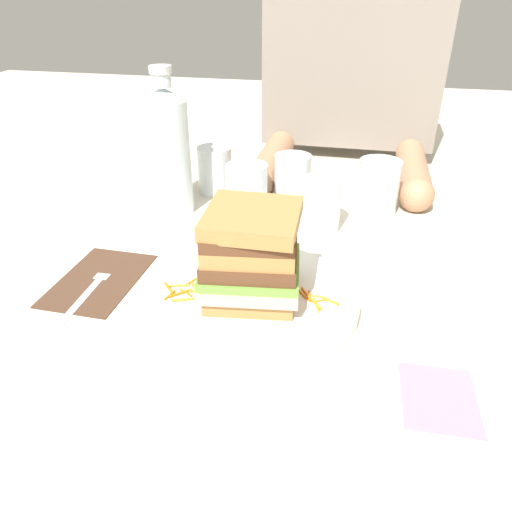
{
  "coord_description": "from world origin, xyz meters",
  "views": [
    {
      "loc": [
        0.1,
        -0.53,
        0.37
      ],
      "look_at": [
        -0.02,
        0.0,
        0.06
      ],
      "focal_mm": 34.1,
      "sensor_mm": 36.0,
      "label": 1
    }
  ],
  "objects": [
    {
      "name": "juice_glass",
      "position": [
        0.04,
        0.2,
        0.04
      ],
      "size": [
        0.07,
        0.07,
        0.09
      ],
      "color": "white",
      "rests_on": "ground_plane"
    },
    {
      "name": "diner_across",
      "position": [
        0.06,
        0.61,
        0.28
      ],
      "size": [
        0.39,
        0.44,
        0.57
      ],
      "color": "tan",
      "rests_on": "ground_plane"
    },
    {
      "name": "carrot_shred_12",
      "position": [
        0.08,
        -0.02,
        0.02
      ],
      "size": [
        0.02,
        0.02,
        0.0
      ],
      "primitive_type": "cylinder",
      "rotation": [
        0.0,
        1.57,
        5.76
      ],
      "color": "orange",
      "rests_on": "main_plate"
    },
    {
      "name": "carrot_shred_6",
      "position": [
        -0.1,
        -0.02,
        0.02
      ],
      "size": [
        0.01,
        0.02,
        0.0
      ],
      "primitive_type": "cylinder",
      "rotation": [
        0.0,
        1.57,
        1.14
      ],
      "color": "orange",
      "rests_on": "main_plate"
    },
    {
      "name": "carrot_shred_17",
      "position": [
        0.05,
        -0.02,
        0.02
      ],
      "size": [
        0.02,
        0.02,
        0.0
      ],
      "primitive_type": "cylinder",
      "rotation": [
        0.0,
        1.57,
        5.34
      ],
      "color": "orange",
      "rests_on": "main_plate"
    },
    {
      "name": "empty_tumbler_1",
      "position": [
        -0.02,
        0.31,
        0.04
      ],
      "size": [
        0.07,
        0.07,
        0.09
      ],
      "primitive_type": "cylinder",
      "color": "silver",
      "rests_on": "ground_plane"
    },
    {
      "name": "carrot_shred_1",
      "position": [
        -0.09,
        -0.04,
        0.02
      ],
      "size": [
        0.02,
        0.0,
        0.0
      ],
      "primitive_type": "cylinder",
      "rotation": [
        0.0,
        1.57,
        6.22
      ],
      "color": "orange",
      "rests_on": "main_plate"
    },
    {
      "name": "fork",
      "position": [
        -0.24,
        -0.04,
        0.0
      ],
      "size": [
        0.02,
        0.17,
        0.0
      ],
      "color": "silver",
      "rests_on": "napkin_dark"
    },
    {
      "name": "carrot_shred_13",
      "position": [
        0.07,
        -0.02,
        0.02
      ],
      "size": [
        0.02,
        0.0,
        0.0
      ],
      "primitive_type": "cylinder",
      "rotation": [
        0.0,
        1.57,
        6.21
      ],
      "color": "orange",
      "rests_on": "main_plate"
    },
    {
      "name": "carrot_shred_0",
      "position": [
        -0.12,
        -0.06,
        0.02
      ],
      "size": [
        0.01,
        0.02,
        0.0
      ],
      "primitive_type": "cylinder",
      "rotation": [
        0.0,
        1.57,
        4.47
      ],
      "color": "orange",
      "rests_on": "main_plate"
    },
    {
      "name": "carrot_shred_4",
      "position": [
        -0.1,
        -0.06,
        0.02
      ],
      "size": [
        0.03,
        0.01,
        0.0
      ],
      "primitive_type": "cylinder",
      "rotation": [
        0.0,
        1.57,
        0.37
      ],
      "color": "orange",
      "rests_on": "main_plate"
    },
    {
      "name": "carrot_shred_16",
      "position": [
        0.07,
        -0.04,
        0.02
      ],
      "size": [
        0.01,
        0.03,
        0.0
      ],
      "primitive_type": "cylinder",
      "rotation": [
        0.0,
        1.57,
        5.05
      ],
      "color": "orange",
      "rests_on": "main_plate"
    },
    {
      "name": "carrot_shred_11",
      "position": [
        0.07,
        -0.03,
        0.02
      ],
      "size": [
        0.02,
        0.01,
        0.0
      ],
      "primitive_type": "cylinder",
      "rotation": [
        0.0,
        1.57,
        3.59
      ],
      "color": "orange",
      "rests_on": "main_plate"
    },
    {
      "name": "carrot_shred_7",
      "position": [
        -0.09,
        -0.04,
        0.02
      ],
      "size": [
        0.03,
        0.01,
        0.0
      ],
      "primitive_type": "cylinder",
      "rotation": [
        0.0,
        1.57,
        0.21
      ],
      "color": "orange",
      "rests_on": "main_plate"
    },
    {
      "name": "carrot_shred_2",
      "position": [
        -0.1,
        -0.05,
        0.02
      ],
      "size": [
        0.02,
        0.01,
        0.0
      ],
      "primitive_type": "cylinder",
      "rotation": [
        0.0,
        1.57,
        5.77
      ],
      "color": "orange",
      "rests_on": "main_plate"
    },
    {
      "name": "carrot_shred_9",
      "position": [
        -0.11,
        -0.05,
        0.02
      ],
      "size": [
        0.03,
        0.03,
        0.0
      ],
      "primitive_type": "cylinder",
      "rotation": [
        0.0,
        1.57,
        3.91
      ],
      "color": "orange",
      "rests_on": "main_plate"
    },
    {
      "name": "carrot_shred_5",
      "position": [
        -0.12,
        -0.04,
        0.02
      ],
      "size": [
        0.02,
        0.02,
        0.0
      ],
      "primitive_type": "cylinder",
      "rotation": [
        0.0,
        1.57,
        5.48
      ],
      "color": "orange",
      "rests_on": "main_plate"
    },
    {
      "name": "empty_tumbler_3",
      "position": [
        -0.17,
        0.33,
        0.04
      ],
      "size": [
        0.07,
        0.07,
        0.09
      ],
      "primitive_type": "cylinder",
      "color": "silver",
      "rests_on": "ground_plane"
    },
    {
      "name": "water_bottle",
      "position": [
        -0.22,
        0.22,
        0.11
      ],
      "size": [
        0.08,
        0.08,
        0.25
      ],
      "color": "silver",
      "rests_on": "ground_plane"
    },
    {
      "name": "napkin_pink",
      "position": [
        0.2,
        -0.15,
        0.0
      ],
      "size": [
        0.08,
        0.09,
        0.0
      ],
      "primitive_type": "cube",
      "rotation": [
        0.0,
        0.0,
        0.03
      ],
      "color": "pink",
      "rests_on": "ground_plane"
    },
    {
      "name": "carrot_shred_15",
      "position": [
        0.05,
        -0.01,
        0.02
      ],
      "size": [
        0.01,
        0.02,
        0.0
      ],
      "primitive_type": "cylinder",
      "rotation": [
        0.0,
        1.57,
        5.25
      ],
      "color": "orange",
      "rests_on": "main_plate"
    },
    {
      "name": "sandwich",
      "position": [
        -0.02,
        -0.03,
        0.07
      ],
      "size": [
        0.13,
        0.13,
        0.12
      ],
      "color": "#A87A42",
      "rests_on": "main_plate"
    },
    {
      "name": "napkin_dark",
      "position": [
        -0.24,
        -0.02,
        0.0
      ],
      "size": [
        0.11,
        0.16,
        0.0
      ],
      "primitive_type": "cube",
      "rotation": [
        0.0,
        0.0,
        -0.01
      ],
      "color": "#4C3323",
      "rests_on": "ground_plane"
    },
    {
      "name": "empty_tumbler_2",
      "position": [
        0.14,
        0.3,
        0.05
      ],
      "size": [
        0.07,
        0.07,
        0.1
      ],
      "primitive_type": "cylinder",
      "color": "silver",
      "rests_on": "ground_plane"
    },
    {
      "name": "carrot_shred_8",
      "position": [
        -0.12,
        -0.03,
        0.02
      ],
      "size": [
        0.03,
        0.01,
        0.0
      ],
      "primitive_type": "cylinder",
      "rotation": [
        0.0,
        1.57,
        3.4
      ],
      "color": "orange",
      "rests_on": "main_plate"
    },
    {
      "name": "carrot_shred_10",
      "position": [
        0.06,
        -0.02,
        0.02
      ],
      "size": [
        0.01,
        0.02,
        0.0
      ],
      "primitive_type": "cylinder",
      "rotation": [
        0.0,
        1.57,
        4.87
      ],
      "color": "orange",
      "rests_on": "main_plate"
    },
    {
      "name": "ground_plane",
      "position": [
        0.0,
        0.0,
        0.0
      ],
      "size": [
        3.0,
        3.0,
        0.0
      ],
      "primitive_type": "plane",
      "color": "beige"
    },
    {
      "name": "side_plate",
      "position": [
        0.27,
        0.02,
        0.01
      ],
      "size": [
        0.21,
        0.21,
        0.01
      ],
      "primitive_type": "cylinder",
      "color": "white",
      "rests_on": "ground_plane"
    },
    {
      "name": "empty_tumbler_0",
      "position": [
        -0.09,
        0.25,
        0.04
      ],
      "size": [
        0.07,
        0.07,
        0.09
      ],
      "primitive_type": "cylinder",
      "color": "silver",
      "rests_on": "ground_plane"
    },
    {
      "name": "carrot_shred_3",
      "position": [
        -0.09,
        -0.03,
        0.02
      ],
      "size": [
        0.02,
        0.03,
        0.0
      ],
      "primitive_type": "cylinder",
      "rotation": [
        0.0,
        1.57,
        5.29
      ],
      "color": "orange",
      "rests_on": "main_plate"
    },
    {
      "name": "knife",
      "position": [
        0.15,
        -0.05,
        0.0
      ],
      "size": [
        0.02,
        0.2,
        0.0
      ],
      "color": "silver",
      "rests_on": "ground_plane"
    },
    {
      "name": "main_plate",
      "position": [
        -0.02,
        -0.03,
        0.01
      ],
      "size": [
        0.28,
        0.28,
        0.02
      ],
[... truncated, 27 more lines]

